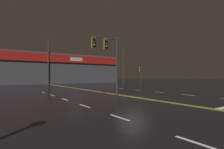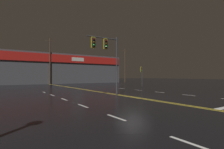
{
  "view_description": "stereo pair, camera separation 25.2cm",
  "coord_description": "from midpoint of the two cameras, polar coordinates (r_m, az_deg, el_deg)",
  "views": [
    {
      "loc": [
        -10.09,
        -11.63,
        1.84
      ],
      "look_at": [
        0.0,
        3.29,
        2.0
      ],
      "focal_mm": 28.0,
      "sensor_mm": 36.0,
      "label": 1
    },
    {
      "loc": [
        -9.88,
        -11.77,
        1.84
      ],
      "look_at": [
        0.0,
        3.29,
        2.0
      ],
      "focal_mm": 28.0,
      "sensor_mm": 36.0,
      "label": 2
    }
  ],
  "objects": [
    {
      "name": "utility_pole_row",
      "position": [
        42.05,
        -21.3,
        4.63
      ],
      "size": [
        45.92,
        0.26,
        11.75
      ],
      "color": "#4C3828",
      "rests_on": "ground"
    },
    {
      "name": "traffic_signal_median",
      "position": [
        16.5,
        -1.75,
        7.98
      ],
      "size": [
        3.28,
        0.36,
        5.65
      ],
      "color": "#38383D",
      "rests_on": "ground"
    },
    {
      "name": "road_markings",
      "position": [
        15.25,
        13.92,
        -7.41
      ],
      "size": [
        16.28,
        60.0,
        0.01
      ],
      "color": "gold",
      "rests_on": "ground"
    },
    {
      "name": "building_backdrop",
      "position": [
        47.33,
        -21.08,
        1.73
      ],
      "size": [
        39.45,
        10.23,
        7.31
      ],
      "color": "#4C4C51",
      "rests_on": "ground"
    },
    {
      "name": "traffic_signal_corner_northeast",
      "position": [
        32.51,
        9.88,
        0.86
      ],
      "size": [
        0.42,
        0.36,
        3.56
      ],
      "color": "#38383D",
      "rests_on": "ground"
    },
    {
      "name": "ground_plane",
      "position": [
        15.49,
        7.22,
        -7.33
      ],
      "size": [
        200.0,
        200.0,
        0.0
      ],
      "primitive_type": "plane",
      "color": "black"
    }
  ]
}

